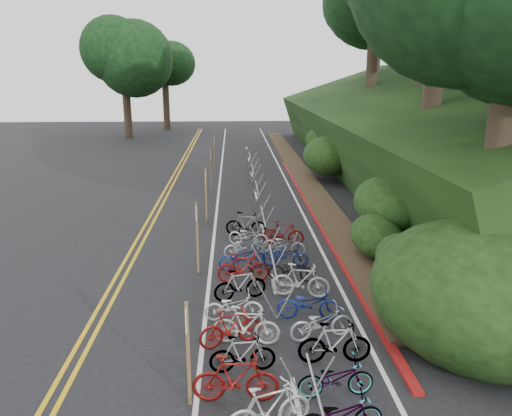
# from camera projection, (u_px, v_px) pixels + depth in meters

# --- Properties ---
(ground) EXTENTS (120.00, 120.00, 0.00)m
(ground) POSITION_uv_depth(u_px,v_px,m) (161.00, 353.00, 12.23)
(ground) COLOR black
(ground) RESTS_ON ground
(road_markings) EXTENTS (7.47, 80.00, 0.01)m
(road_markings) POSITION_uv_depth(u_px,v_px,m) (207.00, 228.00, 21.98)
(road_markings) COLOR gold
(road_markings) RESTS_ON ground
(red_curb) EXTENTS (0.25, 28.00, 0.10)m
(red_curb) POSITION_uv_depth(u_px,v_px,m) (314.00, 214.00, 24.04)
(red_curb) COLOR maroon
(red_curb) RESTS_ON ground
(embankment) EXTENTS (14.30, 48.14, 9.11)m
(embankment) POSITION_uv_depth(u_px,v_px,m) (414.00, 141.00, 30.49)
(embankment) COLOR black
(embankment) RESTS_ON ground
(bike_rack_front) EXTENTS (1.13, 2.87, 1.14)m
(bike_rack_front) POSITION_uv_depth(u_px,v_px,m) (318.00, 413.00, 8.81)
(bike_rack_front) COLOR #9C9EA3
(bike_rack_front) RESTS_ON ground
(bike_racks_rest) EXTENTS (1.14, 23.00, 1.17)m
(bike_racks_rest) POSITION_uv_depth(u_px,v_px,m) (257.00, 193.00, 24.66)
(bike_racks_rest) COLOR #9C9EA3
(bike_racks_rest) RESTS_ON ground
(signpost_near) EXTENTS (0.08, 0.40, 2.31)m
(signpost_near) POSITION_uv_depth(u_px,v_px,m) (188.00, 347.00, 10.00)
(signpost_near) COLOR brown
(signpost_near) RESTS_ON ground
(signposts_rest) EXTENTS (0.08, 18.40, 2.50)m
(signposts_rest) POSITION_uv_depth(u_px,v_px,m) (209.00, 178.00, 25.37)
(signposts_rest) COLOR brown
(signposts_rest) RESTS_ON ground
(bike_front) EXTENTS (1.02, 1.72, 1.00)m
(bike_front) POSITION_uv_depth(u_px,v_px,m) (231.00, 327.00, 12.44)
(bike_front) COLOR maroon
(bike_front) RESTS_ON ground
(bike_valet) EXTENTS (3.07, 13.77, 1.09)m
(bike_valet) POSITION_uv_depth(u_px,v_px,m) (273.00, 290.00, 14.64)
(bike_valet) COLOR beige
(bike_valet) RESTS_ON ground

